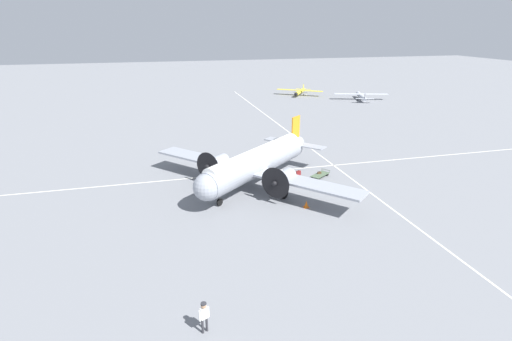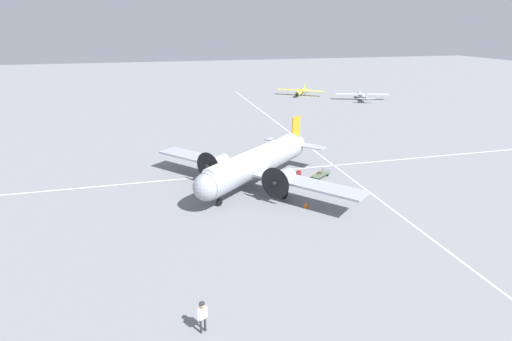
% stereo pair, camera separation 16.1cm
% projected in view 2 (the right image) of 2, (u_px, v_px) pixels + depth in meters
% --- Properties ---
extents(ground_plane, '(300.00, 300.00, 0.00)m').
position_uv_depth(ground_plane, '(256.00, 186.00, 40.11)').
color(ground_plane, slate).
extents(apron_line_eastwest, '(120.00, 0.16, 0.01)m').
position_uv_depth(apron_line_eastwest, '(248.00, 173.00, 43.49)').
color(apron_line_eastwest, silver).
rests_on(apron_line_eastwest, ground_plane).
extents(apron_line_northsouth, '(0.16, 120.00, 0.01)m').
position_uv_depth(apron_line_northsouth, '(349.00, 177.00, 42.50)').
color(apron_line_northsouth, silver).
rests_on(apron_line_northsouth, ground_plane).
extents(airliner_main, '(18.01, 18.89, 5.64)m').
position_uv_depth(airliner_main, '(254.00, 163.00, 38.95)').
color(airliner_main, '#9399A3').
rests_on(airliner_main, ground_plane).
extents(crew_foreground, '(0.58, 0.40, 1.83)m').
position_uv_depth(crew_foreground, '(202.00, 314.00, 20.62)').
color(crew_foreground, '#2D2D33').
rests_on(crew_foreground, ground_plane).
extents(suitcase_near_door, '(0.49, 0.17, 0.54)m').
position_uv_depth(suitcase_near_door, '(299.00, 173.00, 42.79)').
color(suitcase_near_door, maroon).
rests_on(suitcase_near_door, ground_plane).
extents(suitcase_upright_spare, '(0.42, 0.15, 0.58)m').
position_uv_depth(suitcase_upright_spare, '(319.00, 174.00, 42.38)').
color(suitcase_upright_spare, '#47331E').
rests_on(suitcase_upright_spare, ground_plane).
extents(baggage_cart, '(2.50, 2.18, 0.56)m').
position_uv_depth(baggage_cart, '(320.00, 175.00, 42.21)').
color(baggage_cart, '#4C6047').
rests_on(baggage_cart, ground_plane).
extents(light_aircraft_distant, '(11.24, 8.60, 2.17)m').
position_uv_depth(light_aircraft_distant, '(362.00, 96.00, 85.67)').
color(light_aircraft_distant, '#B7BCC6').
rests_on(light_aircraft_distant, ground_plane).
extents(light_aircraft_taxiing, '(9.44, 7.82, 2.04)m').
position_uv_depth(light_aircraft_taxiing, '(301.00, 92.00, 91.18)').
color(light_aircraft_taxiing, yellow).
rests_on(light_aircraft_taxiing, ground_plane).
extents(traffic_cone, '(0.49, 0.49, 0.64)m').
position_uv_depth(traffic_cone, '(306.00, 204.00, 35.20)').
color(traffic_cone, orange).
rests_on(traffic_cone, ground_plane).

